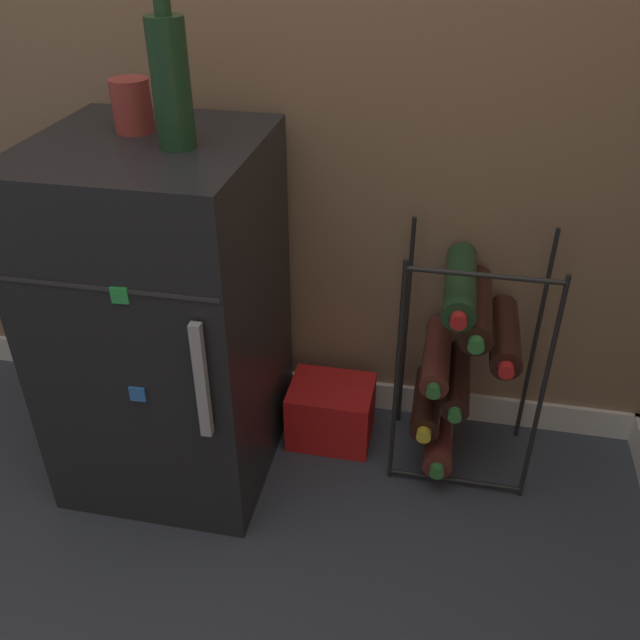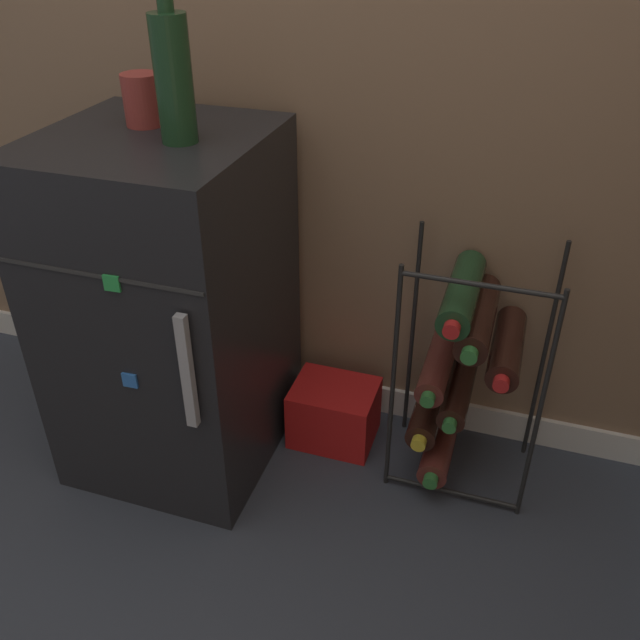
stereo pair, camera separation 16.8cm
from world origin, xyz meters
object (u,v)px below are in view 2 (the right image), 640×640
Objects in this scene: mini_fridge at (172,309)px; fridge_top_cup at (142,100)px; soda_box at (334,413)px; wine_rack at (459,367)px; fridge_top_bottle at (174,78)px.

fridge_top_cup is at bearing 123.26° from mini_fridge.
fridge_top_cup reaches higher than mini_fridge.
mini_fridge is 7.89× the size of fridge_top_cup.
soda_box is 2.05× the size of fridge_top_cup.
wine_rack is 0.42m from soda_box.
fridge_top_cup reaches higher than wine_rack.
wine_rack reaches higher than soda_box.
mini_fridge is 0.51m from fridge_top_cup.
fridge_top_cup is (-0.77, -0.07, 0.62)m from wine_rack.
fridge_top_bottle is (0.09, -0.02, 0.58)m from mini_fridge.
soda_box is 0.79× the size of fridge_top_bottle.
soda_box is (-0.33, 0.02, -0.25)m from wine_rack.
fridge_top_cup is (-0.44, -0.08, 0.87)m from soda_box.
fridge_top_cup is at bearing 147.97° from fridge_top_bottle.
soda_box is 1.00m from fridge_top_bottle.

